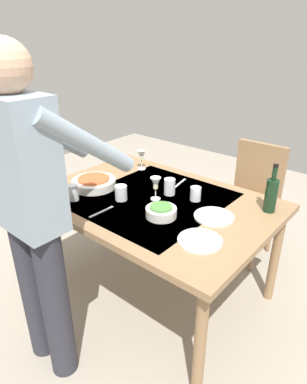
{
  "coord_description": "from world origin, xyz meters",
  "views": [
    {
      "loc": [
        -1.24,
        1.47,
        1.69
      ],
      "look_at": [
        0.0,
        0.0,
        0.78
      ],
      "focal_mm": 31.5,
      "sensor_mm": 36.0,
      "label": 1
    }
  ],
  "objects_px": {
    "dining_table": "(154,208)",
    "water_cup_near_left": "(121,193)",
    "person_server": "(33,208)",
    "wine_bottle": "(271,194)",
    "serving_bowl_pasta": "(94,183)",
    "dinner_plate_far": "(200,241)",
    "water_cup_far_left": "(73,193)",
    "dinner_plate_near": "(214,217)",
    "wine_glass_right": "(141,156)",
    "water_cup_near_right": "(196,194)",
    "water_cup_far_right": "(170,187)",
    "side_bowl_salad": "(161,211)",
    "wine_glass_left": "(156,184)",
    "chair_near": "(252,193)"
  },
  "relations": [
    {
      "from": "dining_table",
      "to": "water_cup_near_left",
      "type": "xyz_separation_m",
      "value": [
        0.15,
        0.14,
        0.12
      ]
    },
    {
      "from": "person_server",
      "to": "wine_bottle",
      "type": "bearing_deg",
      "value": -121.98
    },
    {
      "from": "serving_bowl_pasta",
      "to": "dinner_plate_far",
      "type": "distance_m",
      "value": 0.93
    },
    {
      "from": "water_cup_far_left",
      "to": "dinner_plate_near",
      "type": "distance_m",
      "value": 0.89
    },
    {
      "from": "dinner_plate_near",
      "to": "serving_bowl_pasta",
      "type": "bearing_deg",
      "value": 10.79
    },
    {
      "from": "wine_glass_right",
      "to": "water_cup_near_right",
      "type": "relative_size",
      "value": 1.68
    },
    {
      "from": "water_cup_near_left",
      "to": "water_cup_far_right",
      "type": "height_order",
      "value": "water_cup_far_right"
    },
    {
      "from": "person_server",
      "to": "water_cup_near_right",
      "type": "bearing_deg",
      "value": -106.4
    },
    {
      "from": "dinner_plate_near",
      "to": "dinner_plate_far",
      "type": "distance_m",
      "value": 0.27
    },
    {
      "from": "water_cup_near_left",
      "to": "water_cup_near_right",
      "type": "bearing_deg",
      "value": -140.61
    },
    {
      "from": "dining_table",
      "to": "serving_bowl_pasta",
      "type": "height_order",
      "value": "serving_bowl_pasta"
    },
    {
      "from": "wine_bottle",
      "to": "water_cup_near_right",
      "type": "height_order",
      "value": "wine_bottle"
    },
    {
      "from": "serving_bowl_pasta",
      "to": "side_bowl_salad",
      "type": "relative_size",
      "value": 1.67
    },
    {
      "from": "person_server",
      "to": "dinner_plate_far",
      "type": "xyz_separation_m",
      "value": [
        -0.56,
        -0.57,
        -0.23
      ]
    },
    {
      "from": "water_cup_near_right",
      "to": "water_cup_far_right",
      "type": "xyz_separation_m",
      "value": [
        0.18,
        0.04,
        0.01
      ]
    },
    {
      "from": "wine_glass_right",
      "to": "serving_bowl_pasta",
      "type": "relative_size",
      "value": 0.5
    },
    {
      "from": "water_cup_near_left",
      "to": "water_cup_near_right",
      "type": "height_order",
      "value": "water_cup_near_left"
    },
    {
      "from": "wine_glass_right",
      "to": "wine_bottle",
      "type": "bearing_deg",
      "value": 178.86
    },
    {
      "from": "wine_glass_left",
      "to": "side_bowl_salad",
      "type": "relative_size",
      "value": 0.84
    },
    {
      "from": "water_cup_near_right",
      "to": "serving_bowl_pasta",
      "type": "relative_size",
      "value": 0.3
    },
    {
      "from": "person_server",
      "to": "side_bowl_salad",
      "type": "relative_size",
      "value": 9.38
    },
    {
      "from": "water_cup_near_left",
      "to": "dinner_plate_far",
      "type": "height_order",
      "value": "water_cup_near_left"
    },
    {
      "from": "wine_glass_right",
      "to": "side_bowl_salad",
      "type": "xyz_separation_m",
      "value": [
        -0.59,
        0.49,
        -0.07
      ]
    },
    {
      "from": "wine_glass_left",
      "to": "dinner_plate_near",
      "type": "xyz_separation_m",
      "value": [
        -0.41,
        -0.04,
        -0.1
      ]
    },
    {
      "from": "dining_table",
      "to": "water_cup_far_left",
      "type": "bearing_deg",
      "value": 41.29
    },
    {
      "from": "water_cup_near_left",
      "to": "water_cup_far_left",
      "type": "xyz_separation_m",
      "value": [
        0.23,
        0.2,
        0.0
      ]
    },
    {
      "from": "person_server",
      "to": "wine_glass_left",
      "type": "bearing_deg",
      "value": -95.56
    },
    {
      "from": "wine_bottle",
      "to": "serving_bowl_pasta",
      "type": "distance_m",
      "value": 1.15
    },
    {
      "from": "chair_near",
      "to": "water_cup_far_right",
      "type": "bearing_deg",
      "value": 73.11
    },
    {
      "from": "dining_table",
      "to": "water_cup_near_left",
      "type": "relative_size",
      "value": 15.38
    },
    {
      "from": "wine_bottle",
      "to": "water_cup_near_right",
      "type": "relative_size",
      "value": 3.3
    },
    {
      "from": "person_server",
      "to": "wine_glass_left",
      "type": "distance_m",
      "value": 0.81
    },
    {
      "from": "wine_bottle",
      "to": "serving_bowl_pasta",
      "type": "relative_size",
      "value": 0.99
    },
    {
      "from": "dining_table",
      "to": "wine_glass_left",
      "type": "bearing_deg",
      "value": -151.84
    },
    {
      "from": "serving_bowl_pasta",
      "to": "dinner_plate_far",
      "type": "height_order",
      "value": "serving_bowl_pasta"
    },
    {
      "from": "water_cup_far_right",
      "to": "dinner_plate_far",
      "type": "distance_m",
      "value": 0.58
    },
    {
      "from": "person_server",
      "to": "wine_glass_right",
      "type": "distance_m",
      "value": 1.19
    },
    {
      "from": "wine_bottle",
      "to": "water_cup_near_left",
      "type": "bearing_deg",
      "value": 30.72
    },
    {
      "from": "person_server",
      "to": "water_cup_far_left",
      "type": "distance_m",
      "value": 0.58
    },
    {
      "from": "water_cup_far_right",
      "to": "side_bowl_salad",
      "type": "xyz_separation_m",
      "value": [
        -0.15,
        0.27,
        -0.02
      ]
    },
    {
      "from": "water_cup_near_right",
      "to": "water_cup_far_left",
      "type": "xyz_separation_m",
      "value": [
        0.59,
        0.49,
        0.01
      ]
    },
    {
      "from": "wine_bottle",
      "to": "dinner_plate_far",
      "type": "relative_size",
      "value": 1.29
    },
    {
      "from": "dining_table",
      "to": "water_cup_far_right",
      "type": "height_order",
      "value": "water_cup_far_right"
    },
    {
      "from": "dining_table",
      "to": "dinner_plate_near",
      "type": "distance_m",
      "value": 0.43
    },
    {
      "from": "wine_bottle",
      "to": "water_cup_far_left",
      "type": "xyz_separation_m",
      "value": [
        1.01,
        0.66,
        -0.06
      ]
    },
    {
      "from": "dining_table",
      "to": "person_server",
      "type": "relative_size",
      "value": 0.88
    },
    {
      "from": "side_bowl_salad",
      "to": "dinner_plate_near",
      "type": "height_order",
      "value": "side_bowl_salad"
    },
    {
      "from": "dinner_plate_far",
      "to": "side_bowl_salad",
      "type": "bearing_deg",
      "value": -13.38
    },
    {
      "from": "water_cup_near_left",
      "to": "wine_glass_left",
      "type": "bearing_deg",
      "value": -138.15
    },
    {
      "from": "water_cup_near_right",
      "to": "water_cup_near_left",
      "type": "bearing_deg",
      "value": 39.39
    }
  ]
}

